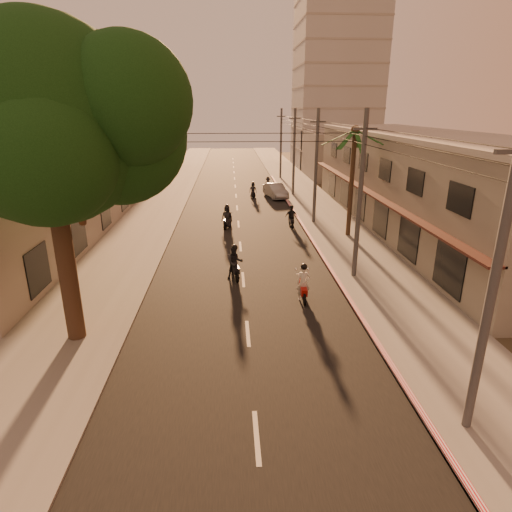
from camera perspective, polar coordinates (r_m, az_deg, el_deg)
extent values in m
plane|color=#383023|center=(16.55, -0.80, -13.70)|extent=(160.00, 160.00, 0.00)
cube|color=black|center=(35.07, -2.35, 4.27)|extent=(10.00, 140.00, 0.02)
cube|color=slate|center=(35.98, 9.71, 4.48)|extent=(5.00, 140.00, 0.12)
cube|color=slate|center=(35.72, -14.50, 4.03)|extent=(5.00, 140.00, 0.12)
cube|color=red|center=(30.77, 7.39, 2.17)|extent=(0.20, 60.00, 0.20)
cube|color=gray|center=(35.52, 21.15, 8.97)|extent=(8.00, 34.00, 7.00)
cube|color=#A8A198|center=(35.14, 21.88, 14.81)|extent=(8.20, 34.20, 0.30)
cube|color=#3B1C17|center=(34.04, 14.39, 8.57)|extent=(0.80, 34.00, 0.12)
cube|color=#A8A198|center=(31.61, -28.54, 4.96)|extent=(8.00, 24.00, 5.00)
cube|color=gray|center=(31.19, -29.30, 9.58)|extent=(8.20, 24.20, 0.20)
cube|color=#B7B5B2|center=(72.03, 10.72, 22.79)|extent=(12.00, 12.00, 28.00)
cylinder|color=black|center=(18.14, -23.85, -1.81)|extent=(0.70, 0.70, 6.00)
cylinder|color=black|center=(17.49, -22.25, 7.92)|extent=(1.22, 2.17, 3.04)
cylinder|color=black|center=(17.32, -27.47, 7.77)|extent=(1.31, 1.49, 2.73)
sphere|color=black|center=(17.14, -26.38, 15.65)|extent=(7.20, 7.20, 7.20)
sphere|color=black|center=(17.44, -17.97, 15.03)|extent=(5.20, 5.20, 5.20)
sphere|color=black|center=(18.62, -30.57, 14.20)|extent=(4.80, 4.80, 4.80)
sphere|color=black|center=(15.30, -26.28, 12.07)|extent=(4.60, 4.60, 4.60)
sphere|color=black|center=(15.77, -16.81, 19.19)|extent=(4.40, 4.40, 4.40)
sphere|color=black|center=(19.03, -20.54, 19.88)|extent=(4.40, 4.40, 4.40)
cylinder|color=black|center=(31.55, 12.60, 9.21)|extent=(0.32, 0.32, 7.60)
sphere|color=black|center=(31.15, 13.11, 16.10)|extent=(0.60, 0.60, 0.60)
cylinder|color=#38383A|center=(12.83, 29.01, -3.80)|extent=(0.26, 0.26, 9.00)
cylinder|color=#38383A|center=(23.37, 13.68, 7.53)|extent=(0.26, 0.26, 9.00)
cube|color=#38383A|center=(22.96, 14.38, 16.11)|extent=(1.20, 0.12, 0.12)
cylinder|color=#38383A|center=(34.87, 8.00, 11.55)|extent=(0.26, 0.26, 9.00)
cube|color=#38383A|center=(34.60, 8.27, 17.30)|extent=(1.20, 0.12, 0.12)
cylinder|color=#38383A|center=(46.62, 5.09, 13.51)|extent=(0.26, 0.26, 9.00)
cube|color=#38383A|center=(46.42, 5.23, 17.82)|extent=(1.20, 0.12, 0.12)
cylinder|color=#38383A|center=(58.47, 3.34, 14.67)|extent=(0.26, 0.26, 9.00)
cube|color=#38383A|center=(58.31, 3.41, 18.10)|extent=(1.20, 0.12, 0.12)
cube|color=#A8A198|center=(60.98, 10.70, 13.15)|extent=(8.00, 14.00, 6.00)
cube|color=#A8A198|center=(50.20, -19.22, 10.30)|extent=(8.00, 14.00, 4.40)
cube|color=#A8A198|center=(67.47, -15.35, 13.78)|extent=(8.00, 14.00, 7.00)
cylinder|color=black|center=(21.93, 6.04, -4.30)|extent=(0.13, 0.61, 0.60)
cylinder|color=black|center=(20.71, 6.47, -5.77)|extent=(0.13, 0.61, 0.60)
cube|color=#A1100C|center=(21.13, 6.30, -4.39)|extent=(0.35, 1.19, 0.32)
cube|color=#A1100C|center=(21.56, 6.15, -3.43)|extent=(0.33, 0.12, 0.64)
cylinder|color=silver|center=(21.54, 6.14, -2.37)|extent=(0.59, 0.07, 0.04)
imported|color=beige|center=(21.01, 6.33, -3.61)|extent=(0.70, 0.49, 1.80)
sphere|color=black|center=(20.70, 6.42, -1.43)|extent=(0.32, 0.32, 0.32)
sphere|color=silver|center=(21.38, 5.38, -1.73)|extent=(0.13, 0.13, 0.13)
sphere|color=silver|center=(21.46, 6.97, -1.72)|extent=(0.13, 0.13, 0.13)
cylinder|color=black|center=(24.51, -3.12, -1.63)|extent=(0.21, 0.63, 0.62)
cylinder|color=black|center=(23.24, -2.52, -2.80)|extent=(0.21, 0.63, 0.62)
cube|color=black|center=(23.69, -2.80, -1.60)|extent=(0.50, 1.25, 0.33)
cube|color=black|center=(24.14, -3.04, -0.78)|extent=(0.34, 0.16, 0.66)
cylinder|color=silver|center=(24.14, -3.12, 0.18)|extent=(0.61, 0.14, 0.04)
imported|color=black|center=(23.58, -2.82, -0.87)|extent=(1.13, 1.00, 1.85)
sphere|color=black|center=(23.29, -2.85, 1.15)|extent=(0.33, 0.33, 0.33)
cylinder|color=black|center=(34.99, 4.52, 4.65)|extent=(0.12, 0.56, 0.56)
cylinder|color=black|center=(33.80, 4.87, 4.12)|extent=(0.12, 0.56, 0.56)
cube|color=black|center=(34.25, 4.73, 4.79)|extent=(0.31, 1.10, 0.30)
cube|color=black|center=(34.69, 4.60, 5.23)|extent=(0.30, 0.11, 0.60)
cylinder|color=silver|center=(34.73, 4.58, 5.84)|extent=(0.55, 0.06, 0.04)
imported|color=black|center=(34.18, 4.74, 5.26)|extent=(1.00, 0.47, 1.67)
sphere|color=black|center=(34.01, 4.78, 6.55)|extent=(0.30, 0.30, 0.30)
cylinder|color=black|center=(34.60, -3.51, 4.54)|extent=(0.27, 0.60, 0.60)
cylinder|color=black|center=(33.36, -4.13, 3.97)|extent=(0.27, 0.60, 0.60)
cube|color=black|center=(33.83, -3.86, 4.70)|extent=(0.61, 1.21, 0.32)
cube|color=black|center=(34.29, -3.62, 5.18)|extent=(0.34, 0.19, 0.64)
cylinder|color=silver|center=(34.32, -3.57, 5.83)|extent=(0.57, 0.20, 0.04)
imported|color=black|center=(33.76, -3.88, 5.21)|extent=(1.18, 1.03, 1.79)
sphere|color=black|center=(33.56, -3.91, 6.61)|extent=(0.32, 0.32, 0.32)
cylinder|color=black|center=(50.06, 1.55, 9.06)|extent=(0.11, 0.53, 0.53)
cylinder|color=black|center=(48.91, 1.62, 8.82)|extent=(0.11, 0.53, 0.53)
cube|color=black|center=(49.37, 1.59, 9.22)|extent=(0.30, 1.04, 0.28)
cube|color=black|center=(49.81, 1.57, 9.47)|extent=(0.28, 0.10, 0.56)
cylinder|color=silver|center=(49.87, 1.56, 9.87)|extent=(0.52, 0.06, 0.04)
imported|color=black|center=(49.32, 1.60, 9.53)|extent=(1.06, 0.66, 1.58)
sphere|color=black|center=(49.21, 1.60, 10.38)|extent=(0.28, 0.28, 0.28)
imported|color=gray|center=(45.71, 2.62, 8.69)|extent=(3.39, 5.12, 1.48)
cylinder|color=black|center=(46.43, -0.47, 8.28)|extent=(0.11, 0.53, 0.53)
cylinder|color=black|center=(45.28, -0.35, 8.00)|extent=(0.11, 0.53, 0.53)
cube|color=black|center=(45.74, -0.40, 8.44)|extent=(0.29, 1.04, 0.28)
cube|color=black|center=(46.17, -0.45, 8.72)|extent=(0.29, 0.10, 0.57)
cylinder|color=silver|center=(46.23, -0.46, 9.14)|extent=(0.52, 0.06, 0.04)
imported|color=black|center=(45.69, -0.40, 8.77)|extent=(0.80, 0.55, 1.58)
sphere|color=black|center=(45.56, -0.40, 9.69)|extent=(0.28, 0.28, 0.28)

